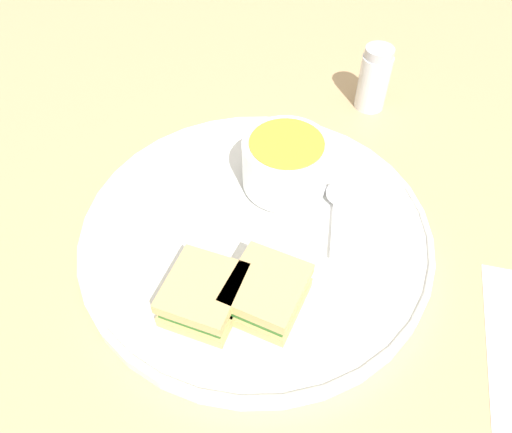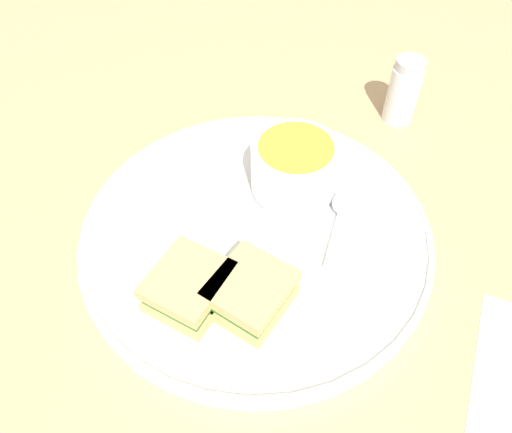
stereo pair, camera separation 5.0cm
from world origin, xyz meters
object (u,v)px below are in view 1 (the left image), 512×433
spoon (337,198)px  sandwich_half_near (208,297)px  salt_shaker (374,79)px  soup_bowl (282,162)px  sandwich_half_far (266,292)px

spoon → sandwich_half_near: sandwich_half_near is taller
salt_shaker → soup_bowl: bearing=169.0°
spoon → sandwich_half_near: 0.18m
soup_bowl → sandwich_half_far: bearing=-160.1°
sandwich_half_far → salt_shaker: salt_shaker is taller
soup_bowl → sandwich_half_near: (-0.17, -0.01, -0.01)m
spoon → sandwich_half_far: bearing=157.2°
soup_bowl → salt_shaker: salt_shaker is taller
spoon → salt_shaker: 0.20m
soup_bowl → spoon: 0.07m
soup_bowl → spoon: soup_bowl is taller
soup_bowl → sandwich_half_far: 0.16m
salt_shaker → sandwich_half_far: bearing=-177.7°
soup_bowl → salt_shaker: size_ratio=1.08×
sandwich_half_near → salt_shaker: salt_shaker is taller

